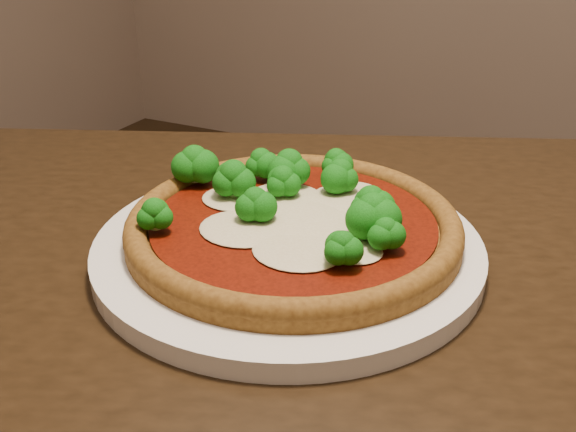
% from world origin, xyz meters
% --- Properties ---
extents(dining_table, '(1.49, 1.18, 0.75)m').
position_xyz_m(dining_table, '(-0.05, -0.13, 0.65)').
color(dining_table, black).
rests_on(dining_table, floor).
extents(plate, '(0.35, 0.35, 0.02)m').
position_xyz_m(plate, '(-0.12, -0.13, 0.76)').
color(plate, white).
rests_on(plate, dining_table).
extents(pizza, '(0.30, 0.30, 0.06)m').
position_xyz_m(pizza, '(-0.12, -0.11, 0.78)').
color(pizza, brown).
rests_on(pizza, plate).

